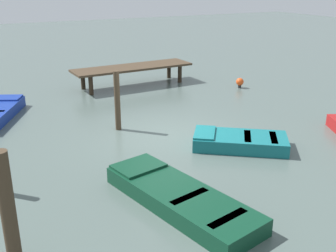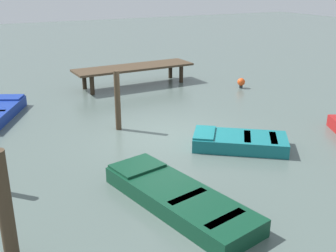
% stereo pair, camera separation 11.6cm
% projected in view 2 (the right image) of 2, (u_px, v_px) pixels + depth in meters
% --- Properties ---
extents(ground_plane, '(80.00, 80.00, 0.00)m').
position_uv_depth(ground_plane, '(168.00, 136.00, 13.51)').
color(ground_plane, '#4C5B56').
extents(dock_segment, '(5.86, 1.82, 0.95)m').
position_uv_depth(dock_segment, '(134.00, 69.00, 19.57)').
color(dock_segment, '#423323').
rests_on(dock_segment, ground_plane).
extents(rowboat_teal, '(3.05, 2.72, 0.46)m').
position_uv_depth(rowboat_teal, '(239.00, 141.00, 12.50)').
color(rowboat_teal, '#14666B').
rests_on(rowboat_teal, ground_plane).
extents(rowboat_dark_green, '(2.19, 4.32, 0.46)m').
position_uv_depth(rowboat_dark_green, '(177.00, 197.00, 9.31)').
color(rowboat_dark_green, '#0C3823').
rests_on(rowboat_dark_green, ground_plane).
extents(mooring_piling_center, '(0.27, 0.27, 2.20)m').
position_uv_depth(mooring_piling_center, '(5.00, 208.00, 7.22)').
color(mooring_piling_center, '#423323').
rests_on(mooring_piling_center, ground_plane).
extents(mooring_piling_mid_left, '(0.20, 0.20, 2.05)m').
position_uv_depth(mooring_piling_mid_left, '(118.00, 101.00, 13.77)').
color(mooring_piling_mid_left, '#423323').
rests_on(mooring_piling_mid_left, ground_plane).
extents(marker_buoy, '(0.36, 0.36, 0.48)m').
position_uv_depth(marker_buoy, '(241.00, 82.00, 19.30)').
color(marker_buoy, '#262626').
rests_on(marker_buoy, ground_plane).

